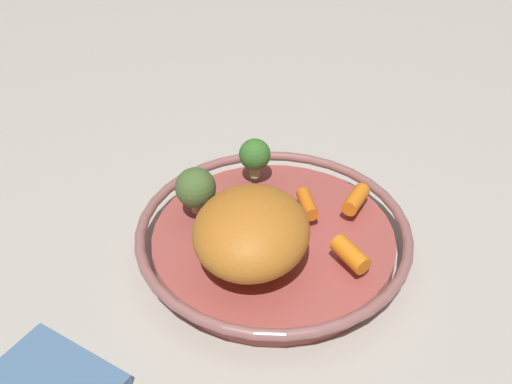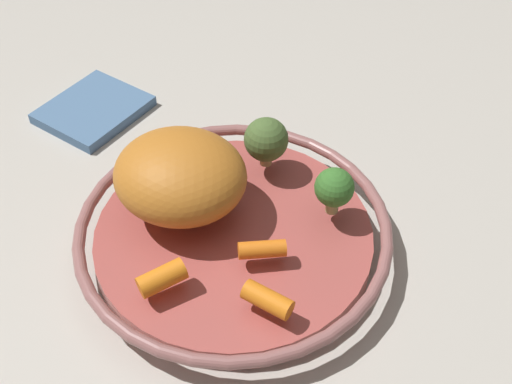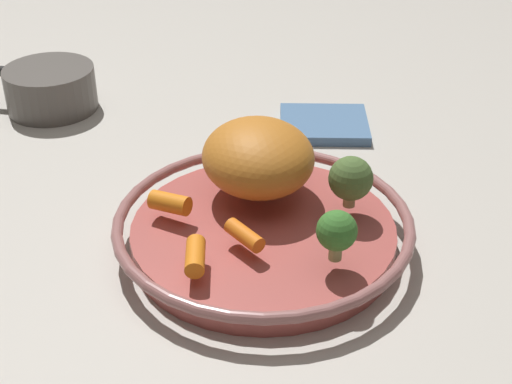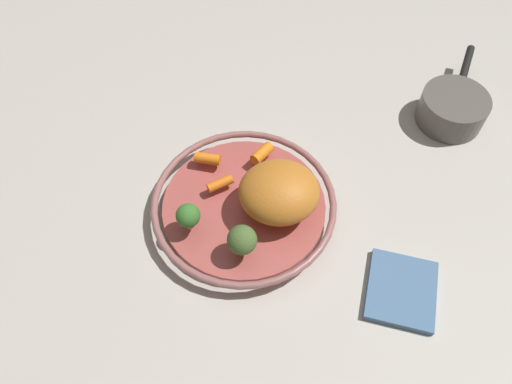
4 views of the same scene
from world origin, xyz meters
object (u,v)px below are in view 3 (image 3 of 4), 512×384
object	(u,v)px
baby_carrot_back	(244,235)
saucepan	(49,88)
broccoli_floret_edge	(337,232)
dish_towel	(324,124)
broccoli_floret_large	(351,179)
serving_bowl	(263,231)
baby_carrot_near_rim	(195,256)
roast_chicken_piece	(258,157)
baby_carrot_center	(170,203)

from	to	relation	value
baby_carrot_back	saucepan	bearing A→B (deg)	-19.55
baby_carrot_back	broccoli_floret_edge	xyz separation A→B (m)	(-0.09, -0.03, 0.02)
dish_towel	broccoli_floret_large	bearing A→B (deg)	125.15
serving_bowl	baby_carrot_near_rim	bearing A→B (deg)	85.58
broccoli_floret_edge	dish_towel	distance (m)	0.37
roast_chicken_piece	baby_carrot_back	world-z (taller)	roast_chicken_piece
baby_carrot_back	baby_carrot_near_rim	size ratio (longest dim) A/B	0.99
baby_carrot_back	baby_carrot_center	world-z (taller)	baby_carrot_center
baby_carrot_back	serving_bowl	bearing A→B (deg)	-78.28
serving_bowl	saucepan	size ratio (longest dim) A/B	1.44
baby_carrot_back	baby_carrot_center	bearing A→B (deg)	-1.18
baby_carrot_near_rim	broccoli_floret_edge	xyz separation A→B (m)	(-0.11, -0.08, 0.02)
broccoli_floret_edge	saucepan	bearing A→B (deg)	-14.00
roast_chicken_piece	broccoli_floret_edge	bearing A→B (deg)	153.24
roast_chicken_piece	broccoli_floret_edge	xyz separation A→B (m)	(-0.14, 0.07, -0.01)
baby_carrot_center	broccoli_floret_edge	bearing A→B (deg)	-172.39
roast_chicken_piece	baby_carrot_near_rim	bearing A→B (deg)	101.02
baby_carrot_center	baby_carrot_back	bearing A→B (deg)	178.82
baby_carrot_back	broccoli_floret_large	world-z (taller)	broccoli_floret_large
serving_bowl	baby_carrot_center	size ratio (longest dim) A/B	7.28
broccoli_floret_edge	serving_bowl	bearing A→B (deg)	-13.00
baby_carrot_center	serving_bowl	bearing A→B (deg)	-151.42
serving_bowl	baby_carrot_near_rim	world-z (taller)	baby_carrot_near_rim
serving_bowl	baby_carrot_center	xyz separation A→B (m)	(0.09, 0.05, 0.03)
saucepan	baby_carrot_center	bearing A→B (deg)	156.02
baby_carrot_center	broccoli_floret_large	world-z (taller)	broccoli_floret_large
baby_carrot_back	broccoli_floret_edge	bearing A→B (deg)	-163.08
broccoli_floret_large	saucepan	xyz separation A→B (m)	(0.53, -0.05, -0.04)
baby_carrot_near_rim	dish_towel	bearing A→B (deg)	-78.78
serving_bowl	baby_carrot_near_rim	size ratio (longest dim) A/B	7.03
roast_chicken_piece	dish_towel	size ratio (longest dim) A/B	1.10
baby_carrot_near_rim	saucepan	world-z (taller)	saucepan
serving_bowl	roast_chicken_piece	bearing A→B (deg)	-50.69
baby_carrot_back	baby_carrot_near_rim	world-z (taller)	baby_carrot_near_rim
baby_carrot_back	broccoli_floret_edge	distance (m)	0.10
serving_bowl	baby_carrot_center	distance (m)	0.11
baby_carrot_center	baby_carrot_near_rim	xyz separation A→B (m)	(-0.08, 0.06, -0.00)
broccoli_floret_edge	dish_towel	world-z (taller)	broccoli_floret_edge
baby_carrot_back	baby_carrot_near_rim	xyz separation A→B (m)	(0.02, 0.06, 0.00)
roast_chicken_piece	saucepan	bearing A→B (deg)	-9.39
baby_carrot_near_rim	broccoli_floret_edge	distance (m)	0.14
broccoli_floret_edge	saucepan	xyz separation A→B (m)	(0.57, -0.14, -0.04)
roast_chicken_piece	baby_carrot_back	xyz separation A→B (m)	(-0.05, 0.10, -0.03)
dish_towel	saucepan	bearing A→B (deg)	24.56
baby_carrot_near_rim	saucepan	distance (m)	0.51
baby_carrot_center	dish_towel	bearing A→B (deg)	-90.42
roast_chicken_piece	baby_carrot_center	size ratio (longest dim) A/B	3.05
dish_towel	baby_carrot_back	bearing A→B (deg)	106.04
roast_chicken_piece	broccoli_floret_large	size ratio (longest dim) A/B	2.32
serving_bowl	broccoli_floret_edge	size ratio (longest dim) A/B	6.03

